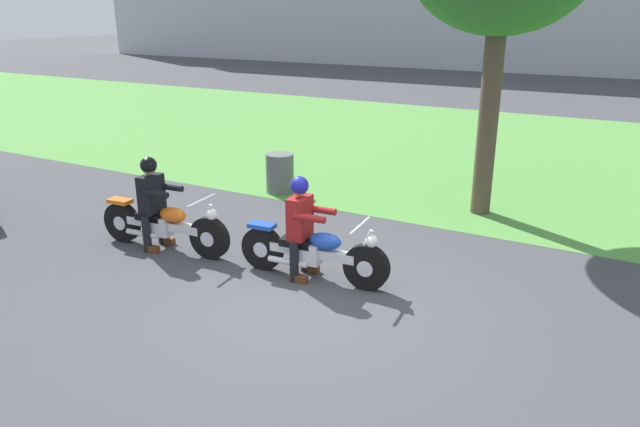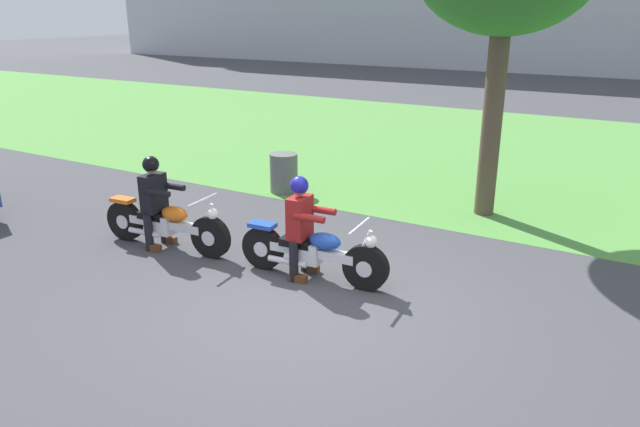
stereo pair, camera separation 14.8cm
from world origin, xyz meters
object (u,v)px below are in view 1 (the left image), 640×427
Objects in this scene: motorcycle_lead at (313,252)px; motorcycle_follow at (164,225)px; rider_follow at (152,196)px; trash_can at (280,173)px; rider_lead at (301,220)px.

motorcycle_follow reaches higher than motorcycle_lead.
motorcycle_follow is at bearing 179.92° from motorcycle_lead.
trash_can is (0.08, 3.29, -0.43)m from rider_follow.
rider_lead is at bearing -53.17° from trash_can.
motorcycle_lead is 1.53× the size of rider_lead.
motorcycle_follow reaches higher than trash_can.
rider_lead is 3.90m from trash_can.
trash_can is at bearing 84.16° from rider_follow.
rider_follow is 3.32m from trash_can.
rider_lead is at bearing -0.02° from motorcycle_follow.
rider_lead is 0.99× the size of rider_follow.
rider_follow is (-0.17, -0.01, 0.43)m from motorcycle_follow.
motorcycle_follow is at bearing -88.48° from trash_can.
motorcycle_lead is 0.95× the size of motorcycle_follow.
rider_follow reaches higher than motorcycle_lead.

